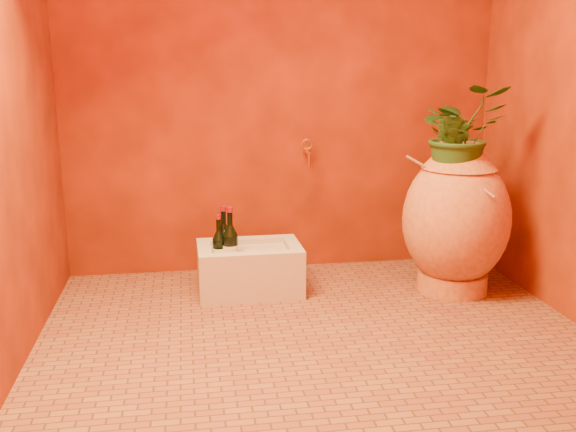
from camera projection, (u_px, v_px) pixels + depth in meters
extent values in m
plane|color=brown|center=(315.00, 332.00, 2.96)|extent=(2.50, 2.50, 0.00)
cube|color=#501704|center=(282.00, 56.00, 3.63)|extent=(2.50, 0.02, 2.50)
cube|color=#501704|center=(1.00, 52.00, 2.48)|extent=(0.02, 2.00, 2.50)
cylinder|color=#D37E3B|center=(452.00, 281.00, 3.49)|extent=(0.44, 0.44, 0.11)
ellipsoid|color=#D37E3B|center=(456.00, 219.00, 3.41)|extent=(0.67, 0.67, 0.71)
cone|color=#D37E3B|center=(460.00, 158.00, 3.33)|extent=(0.46, 0.46, 0.11)
torus|color=#D37E3B|center=(461.00, 146.00, 3.32)|extent=(0.28, 0.28, 0.04)
cylinder|color=olive|center=(448.00, 179.00, 3.30)|extent=(0.40, 0.20, 0.23)
cylinder|color=olive|center=(465.00, 175.00, 3.23)|extent=(0.19, 0.33, 0.18)
cylinder|color=olive|center=(484.00, 170.00, 3.29)|extent=(0.10, 0.28, 0.22)
cube|color=#B8AC99|center=(250.00, 271.00, 3.47)|extent=(0.55, 0.38, 0.23)
cube|color=#B8AC99|center=(246.00, 240.00, 3.58)|extent=(0.55, 0.08, 0.03)
cube|color=#B8AC99|center=(252.00, 256.00, 3.29)|extent=(0.55, 0.08, 0.03)
cube|color=#B8AC99|center=(204.00, 250.00, 3.40)|extent=(0.07, 0.23, 0.03)
cube|color=#B8AC99|center=(293.00, 246.00, 3.47)|extent=(0.07, 0.23, 0.03)
cylinder|color=black|center=(231.00, 253.00, 3.38)|extent=(0.08, 0.08, 0.19)
cone|color=black|center=(230.00, 230.00, 3.35)|extent=(0.08, 0.08, 0.05)
cylinder|color=black|center=(230.00, 219.00, 3.33)|extent=(0.03, 0.03, 0.07)
cylinder|color=maroon|center=(230.00, 210.00, 3.32)|extent=(0.03, 0.03, 0.03)
cylinder|color=silver|center=(231.00, 253.00, 3.38)|extent=(0.08, 0.08, 0.08)
cylinder|color=black|center=(219.00, 254.00, 3.39)|extent=(0.07, 0.07, 0.17)
cone|color=black|center=(219.00, 235.00, 3.36)|extent=(0.07, 0.07, 0.05)
cylinder|color=black|center=(219.00, 225.00, 3.35)|extent=(0.02, 0.02, 0.06)
cylinder|color=maroon|center=(218.00, 217.00, 3.34)|extent=(0.03, 0.03, 0.02)
cylinder|color=silver|center=(219.00, 254.00, 3.39)|extent=(0.07, 0.07, 0.07)
cylinder|color=black|center=(224.00, 249.00, 3.45)|extent=(0.08, 0.08, 0.18)
cone|color=black|center=(224.00, 228.00, 3.42)|extent=(0.08, 0.08, 0.05)
cylinder|color=black|center=(223.00, 217.00, 3.40)|extent=(0.03, 0.03, 0.07)
cylinder|color=maroon|center=(223.00, 209.00, 3.39)|extent=(0.03, 0.03, 0.03)
cylinder|color=silver|center=(224.00, 249.00, 3.45)|extent=(0.08, 0.08, 0.08)
cylinder|color=#B16C28|center=(307.00, 152.00, 3.72)|extent=(0.02, 0.13, 0.02)
cylinder|color=#B16C28|center=(309.00, 160.00, 3.67)|extent=(0.02, 0.02, 0.07)
torus|color=#B16C28|center=(307.00, 144.00, 3.71)|extent=(0.07, 0.01, 0.07)
cylinder|color=#B16C28|center=(307.00, 148.00, 3.72)|extent=(0.01, 0.01, 0.05)
imported|color=#204719|center=(461.00, 133.00, 3.30)|extent=(0.46, 0.40, 0.49)
imported|color=#204719|center=(451.00, 150.00, 3.29)|extent=(0.24, 0.25, 0.36)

